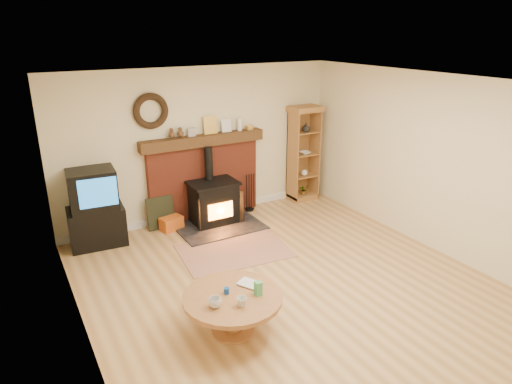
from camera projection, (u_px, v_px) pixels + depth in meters
ground at (288, 284)px, 6.01m from camera, size 5.50×5.50×0.00m
room_shell at (286, 157)px, 5.50m from camera, size 5.02×5.52×2.61m
chimney_breast at (204, 173)px, 7.92m from camera, size 2.20×0.22×1.78m
wood_stove at (214, 204)px, 7.74m from camera, size 1.40×1.00×1.31m
area_rug at (234, 251)px, 6.90m from camera, size 1.70×1.25×0.01m
tv_unit at (95, 209)px, 6.94m from camera, size 0.87×0.64×1.21m
curio_cabinet at (303, 153)px, 8.72m from camera, size 0.58×0.42×1.82m
firelog_box at (172, 223)px, 7.59m from camera, size 0.40×0.30×0.22m
leaning_painting at (161, 213)px, 7.60m from camera, size 0.46×0.12×0.55m
fire_tools at (250, 202)px, 8.38m from camera, size 0.19×0.16×0.70m
coffee_table at (233, 303)px, 4.95m from camera, size 1.09×1.09×0.62m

